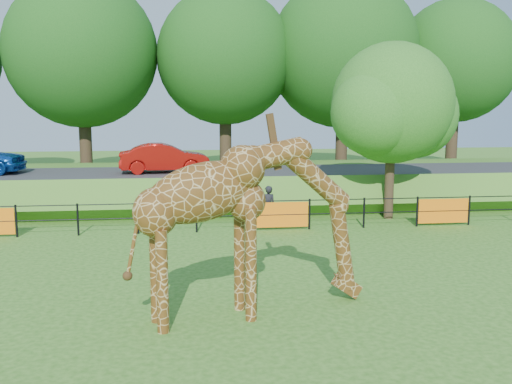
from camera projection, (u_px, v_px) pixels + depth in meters
ground at (204, 315)px, 12.00m from camera, size 90.00×90.00×0.00m
giraffe at (252, 227)px, 11.83m from camera, size 5.31×2.26×3.74m
perimeter_fence at (196, 217)px, 19.76m from camera, size 28.07×0.10×1.10m
embankment at (193, 184)px, 27.11m from camera, size 40.00×9.00×1.30m
road at (194, 173)px, 25.53m from camera, size 40.00×5.00×0.12m
car_red at (165, 158)px, 25.19m from camera, size 4.03×1.68×1.30m
visitor at (268, 206)px, 20.61m from camera, size 0.61×0.45×1.52m
tree_east at (394, 108)px, 21.72m from camera, size 5.40×4.71×6.76m
bg_tree_line at (223, 56)px, 32.72m from camera, size 37.30×8.80×11.82m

